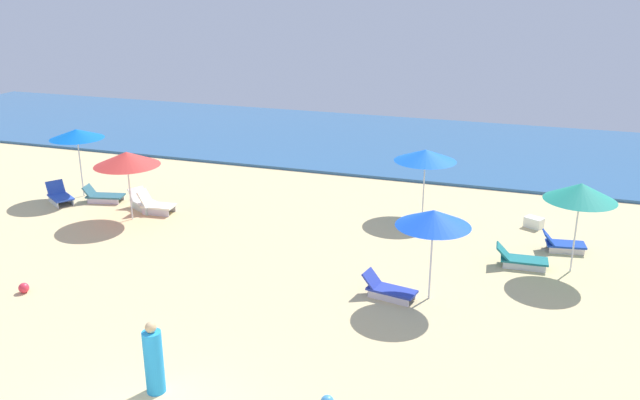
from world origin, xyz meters
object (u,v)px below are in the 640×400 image
at_px(lounge_chair_4_1, 144,202).
at_px(cooler_box_2, 534,222).
at_px(lounge_chair_2_1, 60,196).
at_px(umbrella_1, 433,218).
at_px(umbrella_2, 77,134).
at_px(lounge_chair_1_0, 388,289).
at_px(beachgoer_1, 154,360).
at_px(lounge_chair_0_1, 562,244).
at_px(lounge_chair_2_0, 103,196).
at_px(beach_ball_1, 24,288).
at_px(lounge_chair_4_0, 156,205).
at_px(lounge_chair_0_0, 520,259).
at_px(umbrella_4, 127,159).
at_px(umbrella_3, 425,155).
at_px(umbrella_0, 581,192).

relative_size(lounge_chair_4_1, cooler_box_2, 2.65).
relative_size(lounge_chair_2_1, cooler_box_2, 2.40).
xyz_separation_m(umbrella_1, umbrella_2, (-14.05, 4.23, 0.19)).
height_order(lounge_chair_1_0, beachgoer_1, beachgoer_1).
xyz_separation_m(lounge_chair_0_1, lounge_chair_2_0, (-16.28, -0.55, -0.00)).
bearing_deg(lounge_chair_0_1, lounge_chair_4_1, 84.50).
bearing_deg(umbrella_2, beach_ball_1, -63.21).
bearing_deg(lounge_chair_4_1, beachgoer_1, -116.70).
bearing_deg(umbrella_1, lounge_chair_4_0, 161.61).
height_order(umbrella_2, lounge_chair_4_0, umbrella_2).
height_order(lounge_chair_0_0, cooler_box_2, lounge_chair_0_0).
bearing_deg(lounge_chair_1_0, umbrella_4, 84.16).
xyz_separation_m(lounge_chair_0_0, lounge_chair_2_0, (-15.10, 1.05, -0.00)).
distance_m(umbrella_2, lounge_chair_2_0, 2.50).
xyz_separation_m(lounge_chair_1_0, lounge_chair_2_1, (-13.34, 3.56, 0.04)).
bearing_deg(lounge_chair_4_0, umbrella_3, -77.30).
xyz_separation_m(umbrella_1, umbrella_4, (-10.82, 2.64, -0.08)).
height_order(lounge_chair_2_1, cooler_box_2, lounge_chair_2_1).
xyz_separation_m(lounge_chair_0_1, umbrella_1, (-3.35, -4.45, 2.02)).
distance_m(lounge_chair_1_0, umbrella_3, 6.83).
xyz_separation_m(lounge_chair_2_1, umbrella_4, (3.55, -0.63, 1.90)).
bearing_deg(umbrella_1, lounge_chair_2_1, 167.16).
bearing_deg(beachgoer_1, umbrella_3, -66.74).
distance_m(lounge_chair_2_0, umbrella_4, 3.13).
bearing_deg(beachgoer_1, lounge_chair_1_0, -84.04).
distance_m(lounge_chair_2_0, lounge_chair_2_1, 1.57).
height_order(beachgoer_1, beach_ball_1, beachgoer_1).
bearing_deg(lounge_chair_4_0, umbrella_0, -96.52).
bearing_deg(umbrella_2, beachgoer_1, -46.79).
distance_m(lounge_chair_2_1, beach_ball_1, 7.58).
bearing_deg(lounge_chair_1_0, umbrella_2, 81.68).
xyz_separation_m(beachgoer_1, beach_ball_1, (-5.75, 2.72, -0.59)).
bearing_deg(lounge_chair_2_0, lounge_chair_4_1, -109.41).
bearing_deg(lounge_chair_1_0, umbrella_0, -44.08).
bearing_deg(lounge_chair_4_1, umbrella_0, -63.38).
xyz_separation_m(lounge_chair_4_0, beach_ball_1, (0.03, -6.58, -0.16)).
bearing_deg(cooler_box_2, beach_ball_1, -117.06).
relative_size(umbrella_3, beachgoer_1, 1.51).
xyz_separation_m(lounge_chair_4_1, beach_ball_1, (0.64, -6.80, -0.14)).
bearing_deg(lounge_chair_4_0, lounge_chair_0_1, -90.35).
relative_size(umbrella_0, lounge_chair_1_0, 1.77).
distance_m(beach_ball_1, cooler_box_2, 15.89).
relative_size(beachgoer_1, cooler_box_2, 2.74).
bearing_deg(beach_ball_1, lounge_chair_2_0, 110.26).
distance_m(umbrella_1, lounge_chair_4_0, 11.10).
bearing_deg(lounge_chair_1_0, beach_ball_1, 117.84).
bearing_deg(lounge_chair_0_1, lounge_chair_1_0, 128.50).
distance_m(lounge_chair_1_0, lounge_chair_2_0, 12.60).
distance_m(lounge_chair_0_1, lounge_chair_2_0, 16.29).
relative_size(umbrella_4, lounge_chair_4_1, 1.57).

